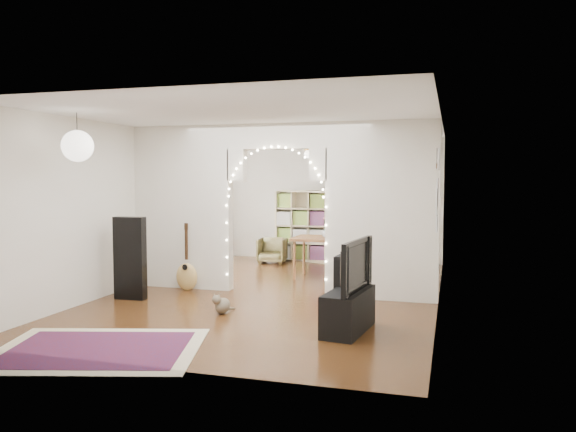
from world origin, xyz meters
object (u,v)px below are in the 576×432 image
(floor_speaker, at_px, (349,291))
(dining_chair_right, at_px, (341,271))
(bookcase, at_px, (310,226))
(media_console, at_px, (348,311))
(acoustic_guitar, at_px, (187,266))
(dining_table, at_px, (327,241))
(dining_chair_left, at_px, (272,251))

(floor_speaker, xyz_separation_m, dining_chair_right, (-0.62, 2.64, -0.21))
(bookcase, relative_size, dining_chair_right, 3.18)
(dining_chair_right, bearing_deg, media_console, -83.53)
(acoustic_guitar, xyz_separation_m, media_console, (2.97, -1.67, -0.16))
(dining_table, xyz_separation_m, dining_chair_right, (0.36, -0.45, -0.46))
(acoustic_guitar, height_order, bookcase, bookcase)
(dining_table, relative_size, dining_chair_right, 2.47)
(acoustic_guitar, height_order, floor_speaker, acoustic_guitar)
(media_console, bearing_deg, dining_table, 114.11)
(acoustic_guitar, height_order, dining_table, acoustic_guitar)
(floor_speaker, xyz_separation_m, dining_chair_left, (-2.49, 4.55, -0.16))
(dining_chair_left, distance_m, dining_chair_right, 2.68)
(acoustic_guitar, relative_size, dining_table, 0.77)
(dining_table, bearing_deg, acoustic_guitar, -137.36)
(media_console, bearing_deg, dining_chair_right, 110.08)
(acoustic_guitar, relative_size, media_console, 0.94)
(dining_table, bearing_deg, dining_chair_right, -50.49)
(media_console, xyz_separation_m, dining_table, (-1.01, 3.40, 0.43))
(bookcase, bearing_deg, dining_table, -45.26)
(floor_speaker, relative_size, dining_chair_left, 1.46)
(media_console, height_order, dining_chair_left, dining_chair_left)
(bookcase, bearing_deg, floor_speaker, -48.04)
(bookcase, distance_m, dining_chair_left, 1.03)
(acoustic_guitar, relative_size, dining_chair_right, 1.91)
(floor_speaker, bearing_deg, dining_chair_left, 123.45)
(media_console, bearing_deg, dining_chair_left, 125.07)
(dining_chair_left, xyz_separation_m, dining_chair_right, (1.88, -1.91, -0.05))
(acoustic_guitar, xyz_separation_m, dining_table, (1.96, 1.73, 0.27))
(media_console, relative_size, dining_chair_left, 1.68)
(acoustic_guitar, distance_m, bookcase, 3.94)
(media_console, relative_size, dining_chair_right, 2.04)
(acoustic_guitar, bearing_deg, media_console, -14.54)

